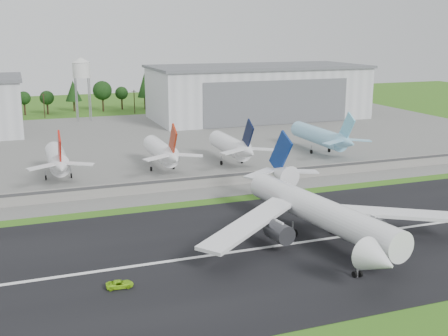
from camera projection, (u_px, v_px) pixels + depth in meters
name	position (u px, v px, depth m)	size (l,w,h in m)	color
ground	(239.00, 275.00, 97.39)	(600.00, 600.00, 0.00)	#3E6918
runway	(220.00, 254.00, 106.49)	(320.00, 60.00, 0.10)	black
runway_centerline	(220.00, 254.00, 106.48)	(220.00, 1.00, 0.02)	white
apron	(119.00, 146.00, 206.74)	(320.00, 150.00, 0.10)	slate
blast_fence	(162.00, 186.00, 147.07)	(240.00, 0.61, 3.50)	gray
hangar_east	(257.00, 92.00, 269.81)	(102.00, 47.00, 25.20)	silver
water_tower	(81.00, 68.00, 258.45)	(8.40, 8.40, 29.40)	#99999E
utility_poles	(91.00, 116.00, 279.66)	(230.00, 3.00, 12.00)	black
treeline	(87.00, 112.00, 293.33)	(320.00, 16.00, 22.00)	black
main_airliner	(320.00, 218.00, 112.03)	(56.72, 59.21, 18.17)	white
ground_vehicle	(120.00, 284.00, 92.41)	(2.07, 4.49, 1.25)	#8ED118
parked_jet_red_a	(58.00, 160.00, 157.48)	(7.36, 31.29, 16.52)	white
parked_jet_red_b	(163.00, 152.00, 167.67)	(7.36, 31.29, 16.54)	white
parked_jet_navy	(233.00, 146.00, 175.22)	(7.36, 31.29, 16.63)	white
parked_jet_skyblue	(323.00, 137.00, 191.45)	(7.36, 37.29, 16.66)	#89CAED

